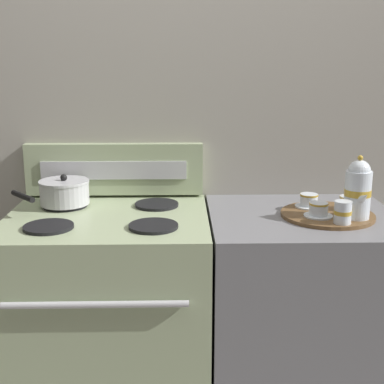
{
  "coord_description": "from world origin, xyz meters",
  "views": [
    {
      "loc": [
        -0.09,
        -1.99,
        1.54
      ],
      "look_at": [
        -0.04,
        0.06,
        1.02
      ],
      "focal_mm": 50.0,
      "sensor_mm": 36.0,
      "label": 1
    }
  ],
  "objects": [
    {
      "name": "teacup_front",
      "position": [
        0.44,
        -0.07,
        0.98
      ],
      "size": [
        0.11,
        0.11,
        0.05
      ],
      "color": "silver",
      "rests_on": "serving_tray"
    },
    {
      "name": "teacup_right",
      "position": [
        0.58,
        0.03,
        0.98
      ],
      "size": [
        0.11,
        0.11,
        0.05
      ],
      "color": "silver",
      "rests_on": "serving_tray"
    },
    {
      "name": "stove",
      "position": [
        -0.37,
        -0.0,
        0.47
      ],
      "size": [
        0.79,
        0.68,
        0.95
      ],
      "color": "#9EAD84",
      "rests_on": "ground"
    },
    {
      "name": "teapot",
      "position": [
        0.57,
        -0.09,
        1.06
      ],
      "size": [
        0.1,
        0.16,
        0.24
      ],
      "color": "silver",
      "rests_on": "serving_tray"
    },
    {
      "name": "teacup_left",
      "position": [
        0.43,
        0.07,
        0.98
      ],
      "size": [
        0.11,
        0.11,
        0.05
      ],
      "color": "silver",
      "rests_on": "serving_tray"
    },
    {
      "name": "side_counter",
      "position": [
        0.4,
        0.0,
        0.47
      ],
      "size": [
        0.74,
        0.65,
        0.94
      ],
      "color": "slate",
      "rests_on": "ground"
    },
    {
      "name": "creamer_jug",
      "position": [
        0.5,
        -0.15,
        0.99
      ],
      "size": [
        0.06,
        0.06,
        0.08
      ],
      "color": "silver",
      "rests_on": "serving_tray"
    },
    {
      "name": "control_panel",
      "position": [
        -0.37,
        0.3,
        1.06
      ],
      "size": [
        0.77,
        0.05,
        0.23
      ],
      "color": "#9EAD84",
      "rests_on": "stove"
    },
    {
      "name": "serving_tray",
      "position": [
        0.48,
        -0.02,
        0.95
      ],
      "size": [
        0.36,
        0.36,
        0.01
      ],
      "color": "brown",
      "rests_on": "side_counter"
    },
    {
      "name": "saucepan",
      "position": [
        -0.56,
        0.14,
        1.0
      ],
      "size": [
        0.3,
        0.29,
        0.12
      ],
      "color": "#B7B7BC",
      "rests_on": "stove"
    },
    {
      "name": "wall_back",
      "position": [
        0.0,
        0.35,
        1.1
      ],
      "size": [
        6.0,
        0.05,
        2.2
      ],
      "color": "#9E998E",
      "rests_on": "ground"
    }
  ]
}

